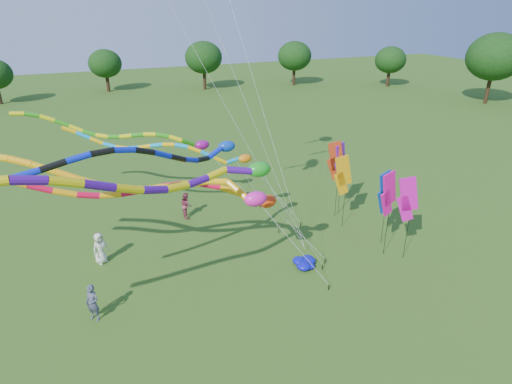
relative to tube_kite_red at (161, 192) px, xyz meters
name	(u,v)px	position (x,y,z in m)	size (l,w,h in m)	color
ground	(299,311)	(4.71, -4.85, -4.58)	(160.00, 160.00, 0.00)	#295115
tree_ring	(441,245)	(6.96, -9.63, 0.92)	(118.23, 112.88, 9.47)	#382314
tube_kite_red	(161,192)	(0.00, 0.00, 0.00)	(15.51, 3.56, 6.90)	black
tube_kite_orange	(148,183)	(-0.63, -0.90, 0.88)	(14.54, 6.13, 7.52)	black
tube_kite_purple	(140,181)	(-1.39, -4.63, 2.51)	(16.55, 3.82, 8.98)	black
tube_kite_blue	(147,157)	(-0.70, -1.75, 2.32)	(14.18, 5.95, 8.43)	black
tube_kite_cyan	(177,150)	(1.84, 4.44, 0.40)	(12.16, 4.99, 6.78)	black
tube_kite_green	(134,135)	(0.05, 8.19, 0.47)	(13.41, 5.17, 7.14)	black
banner_pole_orange	(343,176)	(10.60, 1.14, -1.26)	(1.16, 0.29, 4.58)	black
banner_pole_blue_b	(385,192)	(11.55, -1.48, -1.41)	(1.15, 0.32, 4.42)	black
banner_pole_red	(335,161)	(10.92, 2.46, -0.83)	(1.15, 0.31, 5.01)	black
banner_pole_magenta_b	(407,200)	(11.64, -3.09, -1.16)	(1.09, 0.55, 4.68)	black
banner_pole_magenta_a	(388,194)	(10.88, -2.54, -0.96)	(1.16, 0.30, 4.88)	black
banner_pole_violet	(340,162)	(11.33, 2.56, -1.01)	(1.10, 0.51, 4.83)	black
blue_nylon_heap	(303,259)	(6.69, -1.54, -4.38)	(1.31, 0.82, 0.44)	#0D10B5
person_a	(100,248)	(-2.97, 2.54, -3.72)	(0.84, 0.55, 1.72)	silver
person_b	(93,303)	(-3.61, -1.95, -3.72)	(0.63, 0.41, 1.72)	#474963
person_c	(186,205)	(2.42, 5.91, -3.75)	(0.81, 0.63, 1.66)	#95364E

